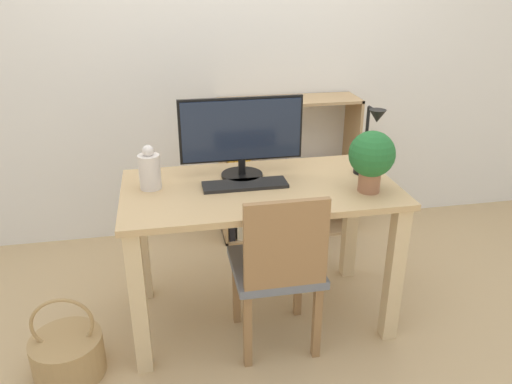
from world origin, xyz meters
name	(u,v)px	position (x,y,z in m)	size (l,w,h in m)	color
ground_plane	(260,314)	(0.00, 0.00, 0.00)	(10.00, 10.00, 0.00)	tan
wall_back	(226,38)	(0.00, 1.07, 1.30)	(8.00, 0.05, 2.60)	silver
desk	(260,213)	(0.00, 0.00, 0.60)	(1.30, 0.68, 0.74)	tan
monitor	(241,133)	(-0.06, 0.14, 0.96)	(0.60, 0.20, 0.40)	black
keyboard	(245,185)	(-0.07, 0.01, 0.75)	(0.40, 0.13, 0.02)	black
vase	(150,170)	(-0.51, 0.07, 0.83)	(0.10, 0.10, 0.21)	silver
desk_lamp	(371,136)	(0.54, 0.01, 0.95)	(0.10, 0.19, 0.35)	black
potted_plant	(372,157)	(0.48, -0.15, 0.91)	(0.21, 0.21, 0.29)	#9E6647
chair	(279,266)	(0.04, -0.26, 0.45)	(0.40, 0.40, 0.83)	slate
bookshelf	(263,180)	(0.20, 0.89, 0.40)	(0.90, 0.28, 0.94)	tan
basket	(68,354)	(-0.93, -0.25, 0.11)	(0.31, 0.31, 0.41)	tan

